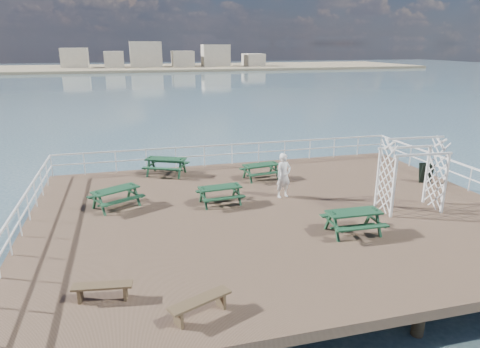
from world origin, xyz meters
The scene contains 13 objects.
ground centered at (0.00, 0.00, -0.15)m, with size 18.00×14.00×0.30m, color brown.
sea_backdrop centered at (12.54, 134.07, -0.51)m, with size 300.00×300.00×9.20m.
railing centered at (-0.07, 2.57, 0.87)m, with size 17.77×13.76×1.10m.
picnic_table_a centered at (-5.83, 1.92, 0.55)m, with size 2.22×2.08×0.86m.
picnic_table_b centered at (-3.54, 5.80, 0.59)m, with size 2.37×2.20×0.92m.
picnic_table_c centered at (0.70, 3.98, 0.52)m, with size 1.84×1.57×0.81m.
picnic_table_d centered at (-1.85, 1.27, 0.52)m, with size 1.79×1.50×0.81m.
picnic_table_e centered at (1.87, -2.56, 0.56)m, with size 1.84×1.50×0.88m.
flat_bench_near centered at (-3.86, -5.80, 0.34)m, with size 1.58×0.97×0.45m.
flat_bench_far centered at (-6.08, -4.52, 0.31)m, with size 1.49×0.55×0.42m.
trellis_arbor centered at (5.00, -1.16, 1.26)m, with size 2.35×1.35×2.83m.
sandwich_board centered at (7.80, 1.50, 0.45)m, with size 0.63×0.52×0.92m.
person centered at (0.84, 1.37, 0.93)m, with size 0.68×0.44×1.85m, color white.
Camera 1 is at (-5.16, -14.35, 6.11)m, focal length 32.00 mm.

